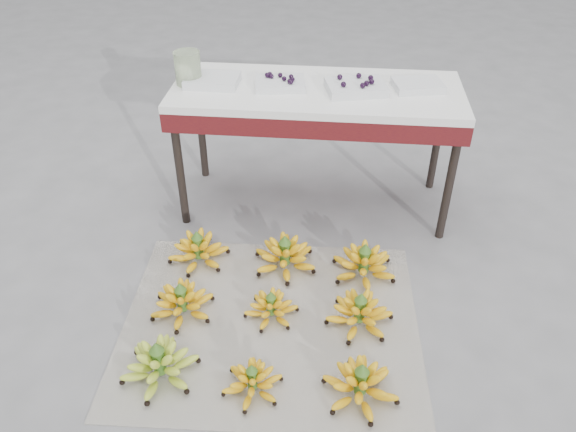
# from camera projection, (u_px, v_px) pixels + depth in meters

# --- Properties ---
(ground) EXTENTS (60.00, 60.00, 0.00)m
(ground) POSITION_uv_depth(u_px,v_px,m) (268.00, 320.00, 2.41)
(ground) COLOR slate
(ground) RESTS_ON ground
(newspaper_mat) EXTENTS (1.29, 1.10, 0.01)m
(newspaper_mat) POSITION_uv_depth(u_px,v_px,m) (271.00, 323.00, 2.39)
(newspaper_mat) COLOR white
(newspaper_mat) RESTS_ON ground
(bunch_front_left) EXTENTS (0.34, 0.34, 0.18)m
(bunch_front_left) POSITION_uv_depth(u_px,v_px,m) (159.00, 364.00, 2.14)
(bunch_front_left) COLOR #87B832
(bunch_front_left) RESTS_ON newspaper_mat
(bunch_front_center) EXTENTS (0.28, 0.28, 0.14)m
(bunch_front_center) POSITION_uv_depth(u_px,v_px,m) (252.00, 381.00, 2.09)
(bunch_front_center) COLOR yellow
(bunch_front_center) RESTS_ON newspaper_mat
(bunch_front_right) EXTENTS (0.36, 0.36, 0.17)m
(bunch_front_right) POSITION_uv_depth(u_px,v_px,m) (361.00, 385.00, 2.06)
(bunch_front_right) COLOR yellow
(bunch_front_right) RESTS_ON newspaper_mat
(bunch_mid_left) EXTENTS (0.34, 0.34, 0.17)m
(bunch_mid_left) POSITION_uv_depth(u_px,v_px,m) (182.00, 302.00, 2.41)
(bunch_mid_left) COLOR yellow
(bunch_mid_left) RESTS_ON newspaper_mat
(bunch_mid_center) EXTENTS (0.23, 0.23, 0.14)m
(bunch_mid_center) POSITION_uv_depth(u_px,v_px,m) (271.00, 308.00, 2.40)
(bunch_mid_center) COLOR yellow
(bunch_mid_center) RESTS_ON newspaper_mat
(bunch_mid_right) EXTENTS (0.32, 0.32, 0.17)m
(bunch_mid_right) POSITION_uv_depth(u_px,v_px,m) (360.00, 313.00, 2.36)
(bunch_mid_right) COLOR yellow
(bunch_mid_right) RESTS_ON newspaper_mat
(bunch_back_left) EXTENTS (0.32, 0.32, 0.18)m
(bunch_back_left) POSITION_uv_depth(u_px,v_px,m) (199.00, 250.00, 2.69)
(bunch_back_left) COLOR yellow
(bunch_back_left) RESTS_ON newspaper_mat
(bunch_back_center) EXTENTS (0.38, 0.38, 0.19)m
(bunch_back_center) POSITION_uv_depth(u_px,v_px,m) (285.00, 256.00, 2.65)
(bunch_back_center) COLOR yellow
(bunch_back_center) RESTS_ON newspaper_mat
(bunch_back_right) EXTENTS (0.35, 0.35, 0.18)m
(bunch_back_right) POSITION_uv_depth(u_px,v_px,m) (364.00, 264.00, 2.61)
(bunch_back_right) COLOR yellow
(bunch_back_right) RESTS_ON newspaper_mat
(vendor_table) EXTENTS (1.42, 0.57, 0.68)m
(vendor_table) POSITION_uv_depth(u_px,v_px,m) (316.00, 103.00, 2.78)
(vendor_table) COLOR black
(vendor_table) RESTS_ON ground
(tray_far_left) EXTENTS (0.26, 0.19, 0.04)m
(tray_far_left) POSITION_uv_depth(u_px,v_px,m) (212.00, 80.00, 2.75)
(tray_far_left) COLOR silver
(tray_far_left) RESTS_ON vendor_table
(tray_left) EXTENTS (0.26, 0.20, 0.06)m
(tray_left) POSITION_uv_depth(u_px,v_px,m) (280.00, 83.00, 2.72)
(tray_left) COLOR silver
(tray_left) RESTS_ON vendor_table
(tray_right) EXTENTS (0.31, 0.26, 0.07)m
(tray_right) POSITION_uv_depth(u_px,v_px,m) (356.00, 87.00, 2.68)
(tray_right) COLOR silver
(tray_right) RESTS_ON vendor_table
(tray_far_right) EXTENTS (0.26, 0.21, 0.04)m
(tray_far_right) POSITION_uv_depth(u_px,v_px,m) (418.00, 85.00, 2.71)
(tray_far_right) COLOR silver
(tray_far_right) RESTS_ON vendor_table
(glass_jar) EXTENTS (0.16, 0.16, 0.16)m
(glass_jar) POSITION_uv_depth(u_px,v_px,m) (188.00, 68.00, 2.72)
(glass_jar) COLOR beige
(glass_jar) RESTS_ON vendor_table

